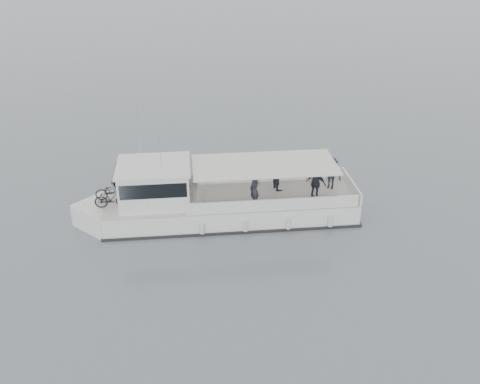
% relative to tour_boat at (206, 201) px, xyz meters
% --- Properties ---
extents(ground, '(1400.00, 1400.00, 0.00)m').
position_rel_tour_boat_xyz_m(ground, '(-2.64, 2.79, -1.03)').
color(ground, '#565F65').
rests_on(ground, ground).
extents(tour_boat, '(14.47, 8.73, 6.29)m').
position_rel_tour_boat_xyz_m(tour_boat, '(0.00, 0.00, 0.00)').
color(tour_boat, white).
rests_on(tour_boat, ground).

